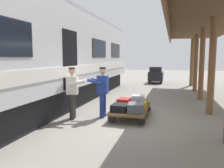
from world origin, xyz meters
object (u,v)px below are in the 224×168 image
luggage_cart (131,109)px  suitcase_gray_aluminum (138,98)px  suitcase_red_plastic (124,103)px  suitcase_olive_duffel (141,102)px  suitcase_slate_roller (136,108)px  suitcase_yellow_case (139,105)px  porter_by_door (73,91)px  baggage_tug (156,75)px  suitcase_maroon_trunk (127,101)px  train_car (33,56)px  porter_in_overalls (102,90)px  suitcase_black_hardshell (120,107)px

luggage_cart → suitcase_gray_aluminum: (-0.23, 0.00, 0.37)m
suitcase_red_plastic → suitcase_olive_duffel: size_ratio=0.89×
suitcase_slate_roller → suitcase_yellow_case: (0.00, -0.59, -0.03)m
suitcase_slate_roller → suitcase_red_plastic: bearing=-49.5°
porter_by_door → baggage_tug: size_ratio=1.00×
suitcase_maroon_trunk → suitcase_olive_duffel: 0.51m
train_car → suitcase_red_plastic: (-3.33, -0.29, -1.58)m
suitcase_maroon_trunk → suitcase_gray_aluminum: suitcase_gray_aluminum is taller
suitcase_slate_roller → porter_in_overalls: bearing=-14.7°
porter_by_door → suitcase_yellow_case: bearing=-160.6°
suitcase_olive_duffel → suitcase_gray_aluminum: bearing=87.7°
suitcase_black_hardshell → porter_in_overalls: porter_in_overalls is taller
porter_by_door → baggage_tug: porter_by_door is taller
porter_by_door → baggage_tug: bearing=-99.5°
train_car → baggage_tug: train_car is taller
porter_by_door → suitcase_slate_roller: bearing=-176.3°
suitcase_olive_duffel → luggage_cart: bearing=66.9°
suitcase_slate_roller → suitcase_olive_duffel: size_ratio=1.11×
suitcase_maroon_trunk → suitcase_olive_duffel: bearing=-180.0°
porter_in_overalls → luggage_cart: bearing=-163.7°
porter_in_overalls → suitcase_black_hardshell: bearing=155.5°
suitcase_maroon_trunk → suitcase_gray_aluminum: 0.81m
suitcase_red_plastic → suitcase_gray_aluminum: bearing=179.7°
suitcase_red_plastic → suitcase_gray_aluminum: (-0.48, 0.00, 0.17)m
train_car → suitcase_yellow_case: train_car is taller
luggage_cart → suitcase_gray_aluminum: 0.43m
luggage_cart → suitcase_black_hardshell: (0.25, 0.59, 0.16)m
suitcase_yellow_case → porter_by_door: porter_by_door is taller
porter_by_door → suitcase_olive_duffel: bearing=-147.4°
suitcase_olive_duffel → porter_in_overalls: 1.57m
suitcase_black_hardshell → porter_in_overalls: bearing=-24.5°
suitcase_black_hardshell → suitcase_red_plastic: (0.00, -0.59, 0.04)m
suitcase_red_plastic → suitcase_maroon_trunk: 0.60m
suitcase_maroon_trunk → luggage_cart: bearing=113.1°
suitcase_yellow_case → suitcase_gray_aluminum: 0.21m
train_car → suitcase_slate_roller: (-3.84, 0.30, -1.59)m
suitcase_yellow_case → suitcase_slate_roller: bearing=90.0°
suitcase_olive_duffel → suitcase_gray_aluminum: 0.64m
luggage_cart → porter_by_door: 2.06m
suitcase_maroon_trunk → baggage_tug: baggage_tug is taller
luggage_cart → suitcase_slate_roller: (-0.25, 0.59, 0.18)m
suitcase_slate_roller → suitcase_maroon_trunk: (0.51, -1.19, -0.06)m
porter_by_door → suitcase_maroon_trunk: bearing=-139.8°
train_car → suitcase_slate_roller: train_car is taller
suitcase_gray_aluminum → porter_in_overalls: porter_in_overalls is taller
suitcase_black_hardshell → baggage_tug: bearing=-91.6°
suitcase_slate_roller → porter_in_overalls: 1.33m
train_car → suitcase_olive_duffel: bearing=-167.0°
suitcase_olive_duffel → porter_in_overalls: size_ratio=0.33×
porter_in_overalls → baggage_tug: bearing=-95.4°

